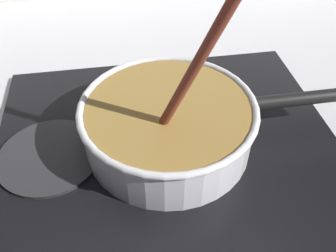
% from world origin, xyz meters
% --- Properties ---
extents(ground, '(2.40, 1.60, 0.04)m').
position_xyz_m(ground, '(0.00, 0.00, -0.02)').
color(ground, '#B7B7BC').
extents(hob_plate, '(0.56, 0.48, 0.01)m').
position_xyz_m(hob_plate, '(0.02, 0.16, 0.01)').
color(hob_plate, black).
rests_on(hob_plate, ground).
extents(burner_ring, '(0.18, 0.18, 0.01)m').
position_xyz_m(burner_ring, '(0.02, 0.16, 0.02)').
color(burner_ring, '#592D0C').
rests_on(burner_ring, hob_plate).
extents(spare_burner, '(0.16, 0.16, 0.01)m').
position_xyz_m(spare_burner, '(-0.17, 0.16, 0.01)').
color(spare_burner, '#262628').
rests_on(spare_burner, hob_plate).
extents(cooking_pan, '(0.42, 0.27, 0.34)m').
position_xyz_m(cooking_pan, '(0.02, 0.16, 0.06)').
color(cooking_pan, silver).
rests_on(cooking_pan, hob_plate).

